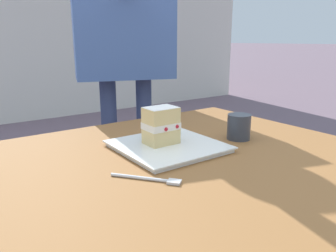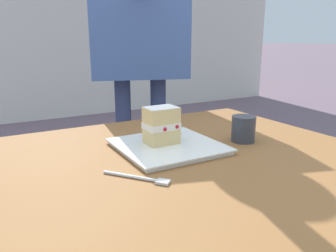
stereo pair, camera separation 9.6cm
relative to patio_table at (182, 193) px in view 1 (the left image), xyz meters
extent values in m
cylinder|color=brown|center=(0.50, 0.41, -0.27)|extent=(0.07, 0.07, 0.67)
cube|color=brown|center=(0.00, 0.00, 0.08)|extent=(1.11, 0.94, 0.04)
cube|color=white|center=(0.01, 0.09, 0.11)|extent=(0.28, 0.28, 0.01)
cube|color=white|center=(0.01, 0.09, 0.12)|extent=(0.29, 0.29, 0.00)
cube|color=#E0C17A|center=(0.00, 0.11, 0.14)|extent=(0.09, 0.07, 0.04)
cube|color=white|center=(0.00, 0.11, 0.17)|extent=(0.10, 0.07, 0.02)
sphere|color=#B21923|center=(0.03, 0.07, 0.17)|extent=(0.01, 0.01, 0.01)
sphere|color=#B21923|center=(-0.01, 0.07, 0.17)|extent=(0.01, 0.01, 0.01)
cube|color=#E0C17A|center=(0.00, 0.11, 0.21)|extent=(0.09, 0.07, 0.04)
cube|color=white|center=(0.00, 0.11, 0.23)|extent=(0.09, 0.07, 0.00)
cylinder|color=silver|center=(-0.17, -0.05, 0.11)|extent=(0.09, 0.11, 0.01)
cube|color=silver|center=(-0.12, -0.12, 0.11)|extent=(0.04, 0.04, 0.01)
cylinder|color=#333842|center=(0.26, 0.04, 0.14)|extent=(0.08, 0.08, 0.08)
cylinder|color=black|center=(0.26, 0.04, 0.18)|extent=(0.07, 0.07, 0.00)
cylinder|color=navy|center=(0.15, 0.77, -0.18)|extent=(0.08, 0.08, 0.84)
cylinder|color=navy|center=(0.31, 0.71, -0.18)|extent=(0.08, 0.08, 0.84)
cube|color=#42609E|center=(0.23, 0.74, 0.54)|extent=(0.49, 0.33, 0.60)
cube|color=silver|center=(1.73, 5.60, 1.01)|extent=(4.66, 3.71, 3.22)
camera|label=1|loc=(-0.53, -0.67, 0.42)|focal=35.20mm
camera|label=2|loc=(-0.45, -0.72, 0.42)|focal=35.20mm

